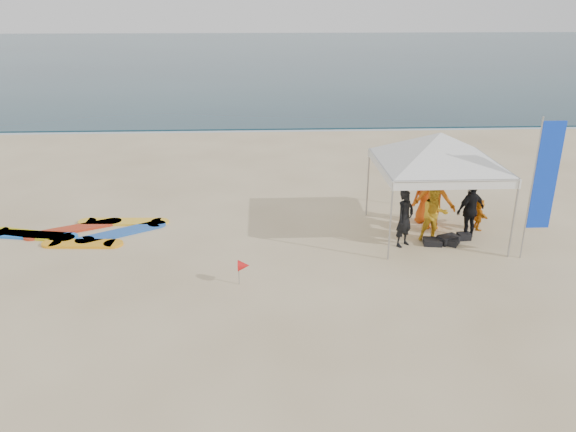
% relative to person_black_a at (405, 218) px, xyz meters
% --- Properties ---
extents(ground, '(120.00, 120.00, 0.00)m').
position_rel_person_black_a_xyz_m(ground, '(-3.75, -3.27, -0.81)').
color(ground, beige).
rests_on(ground, ground).
extents(ocean, '(160.00, 84.00, 0.08)m').
position_rel_person_black_a_xyz_m(ocean, '(-3.75, 56.73, -0.77)').
color(ocean, '#0C2633').
rests_on(ocean, ground).
extents(shoreline_foam, '(160.00, 1.20, 0.01)m').
position_rel_person_black_a_xyz_m(shoreline_foam, '(-3.75, 14.93, -0.81)').
color(shoreline_foam, silver).
rests_on(shoreline_foam, ground).
extents(person_black_a, '(0.71, 0.67, 1.62)m').
position_rel_person_black_a_xyz_m(person_black_a, '(0.00, 0.00, 0.00)').
color(person_black_a, black).
rests_on(person_black_a, ground).
extents(person_yellow, '(0.78, 0.61, 1.59)m').
position_rel_person_black_a_xyz_m(person_yellow, '(0.90, 0.29, -0.02)').
color(person_yellow, gold).
rests_on(person_yellow, ground).
extents(person_orange_a, '(1.42, 1.20, 1.91)m').
position_rel_person_black_a_xyz_m(person_orange_a, '(1.17, 1.19, 0.14)').
color(person_orange_a, orange).
rests_on(person_orange_a, ground).
extents(person_black_b, '(1.05, 0.77, 1.65)m').
position_rel_person_black_a_xyz_m(person_black_b, '(2.01, 0.51, 0.01)').
color(person_black_b, black).
rests_on(person_black_b, ground).
extents(person_orange_b, '(0.85, 0.64, 1.57)m').
position_rel_person_black_a_xyz_m(person_orange_b, '(1.04, 1.70, -0.03)').
color(person_orange_b, '#D04F12').
rests_on(person_orange_b, ground).
extents(person_seated, '(0.35, 0.89, 0.94)m').
position_rel_person_black_a_xyz_m(person_seated, '(2.52, 1.07, -0.34)').
color(person_seated, orange).
rests_on(person_seated, ground).
extents(canopy_tent, '(4.59, 4.59, 3.46)m').
position_rel_person_black_a_xyz_m(canopy_tent, '(1.01, 0.75, 2.20)').
color(canopy_tent, '#A5A5A8').
rests_on(canopy_tent, ground).
extents(feather_flag, '(0.63, 0.04, 3.78)m').
position_rel_person_black_a_xyz_m(feather_flag, '(3.22, -0.95, 1.42)').
color(feather_flag, '#A5A5A8').
rests_on(feather_flag, ground).
extents(marker_pennant, '(0.28, 0.28, 0.64)m').
position_rel_person_black_a_xyz_m(marker_pennant, '(-4.38, -2.07, -0.32)').
color(marker_pennant, '#A5A5A8').
rests_on(marker_pennant, ground).
extents(gear_pile, '(1.47, 0.73, 0.22)m').
position_rel_person_black_a_xyz_m(gear_pile, '(1.27, 0.08, -0.72)').
color(gear_pile, black).
rests_on(gear_pile, ground).
extents(surfboard_spread, '(4.79, 2.26, 0.07)m').
position_rel_person_black_a_xyz_m(surfboard_spread, '(-9.33, 1.30, -0.78)').
color(surfboard_spread, gold).
rests_on(surfboard_spread, ground).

